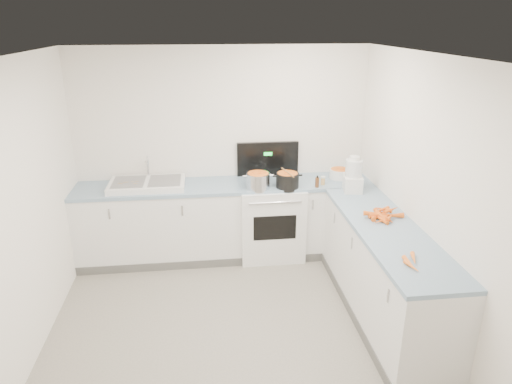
{
  "coord_description": "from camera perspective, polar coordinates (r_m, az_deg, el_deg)",
  "views": [
    {
      "loc": [
        -0.23,
        -3.38,
        2.76
      ],
      "look_at": [
        0.3,
        1.1,
        1.05
      ],
      "focal_mm": 32.0,
      "sensor_mm": 36.0,
      "label": 1
    }
  ],
  "objects": [
    {
      "name": "sink",
      "position": [
        5.43,
        -13.45,
        0.99
      ],
      "size": [
        0.86,
        0.52,
        0.31
      ],
      "color": "white",
      "rests_on": "counter_back"
    },
    {
      "name": "food_processor",
      "position": [
        5.23,
        12.06,
        1.93
      ],
      "size": [
        0.24,
        0.27,
        0.41
      ],
      "color": "white",
      "rests_on": "counter_right"
    },
    {
      "name": "wooden_spoon",
      "position": [
        5.25,
        3.97,
        2.46
      ],
      "size": [
        0.09,
        0.35,
        0.01
      ],
      "primitive_type": "cylinder",
      "rotation": [
        1.57,
        0.0,
        0.22
      ],
      "color": "#AD7A47",
      "rests_on": "black_pot"
    },
    {
      "name": "extract_bottle",
      "position": [
        5.32,
        7.64,
        1.19
      ],
      "size": [
        0.05,
        0.05,
        0.12
      ],
      "primitive_type": "cylinder",
      "color": "#593319",
      "rests_on": "counter_back"
    },
    {
      "name": "wall_back",
      "position": [
        5.6,
        -4.16,
        5.04
      ],
      "size": [
        3.5,
        0.0,
        2.5
      ],
      "primitive_type": null,
      "rotation": [
        1.57,
        0.0,
        0.0
      ],
      "color": "white",
      "rests_on": "ground"
    },
    {
      "name": "peeled_carrots",
      "position": [
        3.86,
        18.85,
        -8.29
      ],
      "size": [
        0.15,
        0.29,
        0.04
      ],
      "color": "orange",
      "rests_on": "counter_right"
    },
    {
      "name": "black_pot",
      "position": [
        5.28,
        3.94,
        1.38
      ],
      "size": [
        0.28,
        0.28,
        0.19
      ],
      "primitive_type": "cylinder",
      "rotation": [
        0.0,
        0.0,
        0.06
      ],
      "color": "black",
      "rests_on": "stove"
    },
    {
      "name": "peelings",
      "position": [
        5.43,
        -15.79,
        1.19
      ],
      "size": [
        0.22,
        0.27,
        0.01
      ],
      "color": "tan",
      "rests_on": "sink"
    },
    {
      "name": "ceiling",
      "position": [
        3.4,
        -2.95,
        16.32
      ],
      "size": [
        3.5,
        4.0,
        0.0
      ],
      "primitive_type": null,
      "rotation": [
        3.14,
        0.0,
        0.0
      ],
      "color": "white",
      "rests_on": "ground"
    },
    {
      "name": "stove",
      "position": [
        5.62,
        1.83,
        -3.28
      ],
      "size": [
        0.76,
        0.65,
        1.36
      ],
      "color": "white",
      "rests_on": "ground"
    },
    {
      "name": "spice_jar",
      "position": [
        5.41,
        8.35,
        1.35
      ],
      "size": [
        0.05,
        0.05,
        0.09
      ],
      "primitive_type": "cylinder",
      "color": "#E5B266",
      "rests_on": "counter_back"
    },
    {
      "name": "steel_pot",
      "position": [
        5.24,
        0.26,
        1.33
      ],
      "size": [
        0.36,
        0.36,
        0.2
      ],
      "primitive_type": "cylinder",
      "rotation": [
        0.0,
        0.0,
        -0.42
      ],
      "color": "silver",
      "rests_on": "stove"
    },
    {
      "name": "floor",
      "position": [
        4.37,
        -2.32,
        -18.41
      ],
      "size": [
        3.5,
        4.0,
        0.0
      ],
      "primitive_type": null,
      "color": "gray",
      "rests_on": "ground"
    },
    {
      "name": "wall_right",
      "position": [
        4.2,
        21.94,
        -1.9
      ],
      "size": [
        0.0,
        4.0,
        2.5
      ],
      "primitive_type": null,
      "rotation": [
        1.57,
        0.0,
        -1.57
      ],
      "color": "white",
      "rests_on": "ground"
    },
    {
      "name": "mixing_bowl",
      "position": [
        5.67,
        10.41,
        2.28
      ],
      "size": [
        0.26,
        0.26,
        0.12
      ],
      "primitive_type": "cylinder",
      "rotation": [
        0.0,
        0.0,
        0.03
      ],
      "color": "white",
      "rests_on": "counter_back"
    },
    {
      "name": "counter_right",
      "position": [
        4.65,
        15.63,
        -9.59
      ],
      "size": [
        0.62,
        2.2,
        0.94
      ],
      "color": "white",
      "rests_on": "ground"
    },
    {
      "name": "carrot_pile",
      "position": [
        4.62,
        15.45,
        -2.81
      ],
      "size": [
        0.41,
        0.35,
        0.07
      ],
      "color": "orange",
      "rests_on": "counter_right"
    },
    {
      "name": "wall_left",
      "position": [
        4.0,
        -28.49,
        -4.1
      ],
      "size": [
        0.0,
        4.0,
        2.5
      ],
      "primitive_type": null,
      "rotation": [
        1.57,
        0.0,
        1.57
      ],
      "color": "white",
      "rests_on": "ground"
    },
    {
      "name": "counter_back",
      "position": [
        5.58,
        -3.8,
        -3.52
      ],
      "size": [
        3.5,
        0.62,
        0.94
      ],
      "color": "white",
      "rests_on": "ground"
    }
  ]
}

